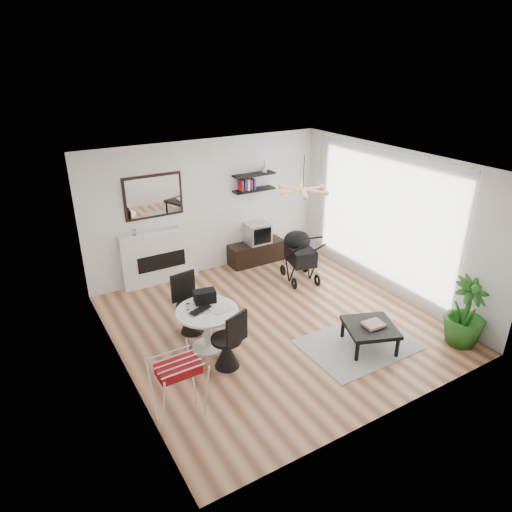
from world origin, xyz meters
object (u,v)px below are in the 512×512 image
drying_rack (179,388)px  stroller (299,257)px  coffee_table (370,328)px  dining_table (208,323)px  fireplace (159,250)px  tv_console (256,252)px  potted_plant (466,313)px  crt_tv (257,233)px

drying_rack → stroller: 4.25m
coffee_table → stroller: bearing=79.9°
dining_table → stroller: stroller is taller
fireplace → stroller: size_ratio=1.99×
tv_console → fireplace: bearing=176.0°
fireplace → tv_console: fireplace is taller
fireplace → drying_rack: (-1.08, -3.65, -0.23)m
coffee_table → potted_plant: size_ratio=0.86×
stroller → dining_table: bearing=-141.1°
fireplace → dining_table: bearing=-93.6°
tv_console → potted_plant: potted_plant is taller
tv_console → potted_plant: bearing=-73.9°
drying_rack → potted_plant: (4.39, -0.73, 0.09)m
crt_tv → stroller: bearing=-74.1°
tv_console → crt_tv: bearing=-6.9°
crt_tv → dining_table: (-2.28, -2.35, -0.22)m
crt_tv → fireplace: bearing=175.9°
dining_table → crt_tv: bearing=46.0°
tv_console → drying_rack: (-3.17, -3.50, 0.23)m
tv_console → coffee_table: size_ratio=1.29×
dining_table → drying_rack: (-0.92, -1.14, 0.01)m
fireplace → coffee_table: bearing=-61.9°
tv_console → dining_table: bearing=-133.6°
tv_console → dining_table: 3.27m
crt_tv → drying_rack: bearing=-132.4°
fireplace → potted_plant: (3.31, -4.38, -0.13)m
fireplace → tv_console: size_ratio=1.77×
fireplace → stroller: bearing=-27.2°
coffee_table → potted_plant: 1.49m
dining_table → stroller: 2.88m
tv_console → coffee_table: (-0.10, -3.58, 0.12)m
drying_rack → potted_plant: size_ratio=0.79×
crt_tv → drying_rack: 4.74m
crt_tv → stroller: size_ratio=0.46×
dining_table → stroller: size_ratio=0.86×
stroller → coffee_table: 2.52m
stroller → potted_plant: potted_plant is taller
drying_rack → coffee_table: drying_rack is taller
dining_table → coffee_table: dining_table is taller
potted_plant → crt_tv: bearing=105.8°
fireplace → drying_rack: fireplace is taller
stroller → potted_plant: bearing=-61.3°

